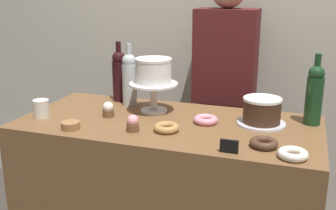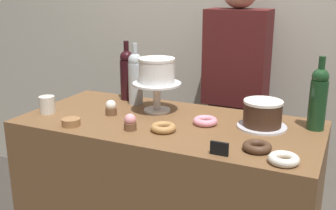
{
  "view_description": "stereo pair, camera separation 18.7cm",
  "coord_description": "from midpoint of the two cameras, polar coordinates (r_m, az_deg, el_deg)",
  "views": [
    {
      "loc": [
        0.58,
        -1.7,
        1.53
      ],
      "look_at": [
        0.0,
        0.0,
        1.0
      ],
      "focal_mm": 43.35,
      "sensor_mm": 36.0,
      "label": 1
    },
    {
      "loc": [
        0.75,
        -1.63,
        1.53
      ],
      "look_at": [
        0.0,
        0.0,
        1.0
      ],
      "focal_mm": 43.35,
      "sensor_mm": 36.0,
      "label": 2
    }
  ],
  "objects": [
    {
      "name": "price_sign_chalkboard",
      "position": [
        1.54,
        5.17,
        -5.88
      ],
      "size": [
        0.07,
        0.01,
        0.05
      ],
      "color": "black",
      "rests_on": "display_counter"
    },
    {
      "name": "cupcake_strawberry",
      "position": [
        1.77,
        -8.0,
        -2.65
      ],
      "size": [
        0.06,
        0.06,
        0.07
      ],
      "color": "brown",
      "rests_on": "display_counter"
    },
    {
      "name": "donut_chocolate",
      "position": [
        1.62,
        10.14,
        -5.36
      ],
      "size": [
        0.11,
        0.11,
        0.03
      ],
      "color": "#472D1E",
      "rests_on": "display_counter"
    },
    {
      "name": "barista_figure",
      "position": [
        2.5,
        5.77,
        0.37
      ],
      "size": [
        0.36,
        0.22,
        1.6
      ],
      "color": "black",
      "rests_on": "ground_plane"
    },
    {
      "name": "wine_bottle_green",
      "position": [
        1.9,
        17.3,
        1.5
      ],
      "size": [
        0.08,
        0.08,
        0.33
      ],
      "color": "#193D1E",
      "rests_on": "display_counter"
    },
    {
      "name": "donut_sugar",
      "position": [
        1.54,
        13.85,
        -6.77
      ],
      "size": [
        0.11,
        0.11,
        0.03
      ],
      "color": "silver",
      "rests_on": "display_counter"
    },
    {
      "name": "donut_pink",
      "position": [
        1.87,
        2.47,
        -2.13
      ],
      "size": [
        0.11,
        0.11,
        0.03
      ],
      "color": "pink",
      "rests_on": "display_counter"
    },
    {
      "name": "white_layer_cake",
      "position": [
        1.99,
        -4.76,
        4.8
      ],
      "size": [
        0.18,
        0.18,
        0.12
      ],
      "color": "white",
      "rests_on": "cake_stand_pedestal"
    },
    {
      "name": "silver_serving_platter",
      "position": [
        1.88,
        10.2,
        -2.6
      ],
      "size": [
        0.22,
        0.22,
        0.01
      ],
      "color": "silver",
      "rests_on": "display_counter"
    },
    {
      "name": "cookie_stack",
      "position": [
        1.86,
        -16.36,
        -2.82
      ],
      "size": [
        0.08,
        0.08,
        0.03
      ],
      "color": "olive",
      "rests_on": "display_counter"
    },
    {
      "name": "coffee_cup_ceramic",
      "position": [
        2.07,
        -19.91,
        -0.49
      ],
      "size": [
        0.08,
        0.08,
        0.09
      ],
      "color": "silver",
      "rests_on": "display_counter"
    },
    {
      "name": "cake_stand_pedestal",
      "position": [
        2.01,
        -4.69,
        1.77
      ],
      "size": [
        0.24,
        0.24,
        0.15
      ],
      "color": "silver",
      "rests_on": "display_counter"
    },
    {
      "name": "display_counter",
      "position": [
        2.09,
        -2.65,
        -14.36
      ],
      "size": [
        1.39,
        0.66,
        0.92
      ],
      "color": "brown",
      "rests_on": "ground_plane"
    },
    {
      "name": "chocolate_round_cake",
      "position": [
        1.86,
        10.3,
        -0.76
      ],
      "size": [
        0.17,
        0.17,
        0.12
      ],
      "color": "#3D2619",
      "rests_on": "silver_serving_platter"
    },
    {
      "name": "wine_bottle_clear",
      "position": [
        2.14,
        -7.96,
        3.71
      ],
      "size": [
        0.08,
        0.08,
        0.33
      ],
      "color": "#B2BCC1",
      "rests_on": "display_counter"
    },
    {
      "name": "cupcake_vanilla",
      "position": [
        1.99,
        -11.08,
        -0.69
      ],
      "size": [
        0.06,
        0.06,
        0.07
      ],
      "color": "brown",
      "rests_on": "display_counter"
    },
    {
      "name": "back_wall",
      "position": [
        2.66,
        4.37,
        11.51
      ],
      "size": [
        6.0,
        0.05,
        2.6
      ],
      "color": "#BCB7A8",
      "rests_on": "ground_plane"
    },
    {
      "name": "donut_maple",
      "position": [
        1.76,
        -3.25,
        -3.26
      ],
      "size": [
        0.11,
        0.11,
        0.03
      ],
      "color": "#B27F47",
      "rests_on": "display_counter"
    },
    {
      "name": "wine_bottle_dark_red",
      "position": [
        2.23,
        -9.27,
        4.19
      ],
      "size": [
        0.08,
        0.08,
        0.33
      ],
      "color": "black",
      "rests_on": "display_counter"
    }
  ]
}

